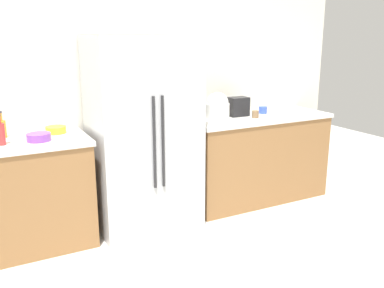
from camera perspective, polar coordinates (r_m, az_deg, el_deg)
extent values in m
cube|color=silver|center=(4.15, -9.91, 8.16)|extent=(5.11, 0.10, 2.63)
cube|color=olive|center=(3.81, -22.78, -6.85)|extent=(1.21, 0.60, 0.89)
cube|color=silver|center=(3.67, -23.49, -0.02)|extent=(1.24, 0.63, 0.04)
cube|color=olive|center=(4.64, 8.55, -2.07)|extent=(1.55, 0.60, 0.89)
cube|color=silver|center=(4.53, 8.77, 3.60)|extent=(1.58, 0.63, 0.04)
cube|color=#B7BABF|center=(3.88, -6.57, 1.32)|extent=(0.93, 0.67, 1.76)
cylinder|color=#262628|center=(3.55, -5.11, 0.12)|extent=(0.02, 0.02, 0.79)
cylinder|color=#262628|center=(3.58, -3.93, 0.27)|extent=(0.02, 0.02, 0.79)
cube|color=black|center=(4.46, 6.23, 5.05)|extent=(0.21, 0.15, 0.20)
cylinder|color=white|center=(4.27, 3.46, 4.44)|extent=(0.24, 0.24, 0.16)
sphere|color=white|center=(4.25, 3.47, 5.51)|extent=(0.22, 0.22, 0.22)
cylinder|color=orange|center=(3.82, -24.34, 1.81)|extent=(0.07, 0.07, 0.14)
cylinder|color=orange|center=(3.80, -24.50, 3.33)|extent=(0.03, 0.03, 0.07)
cylinder|color=#333338|center=(3.79, -24.56, 3.93)|extent=(0.03, 0.03, 0.02)
cylinder|color=red|center=(3.56, -24.43, 1.20)|extent=(0.06, 0.06, 0.17)
cylinder|color=brown|center=(4.38, 8.56, 4.00)|extent=(0.07, 0.07, 0.08)
cylinder|color=blue|center=(4.65, 9.56, 4.56)|extent=(0.09, 0.09, 0.08)
cylinder|color=yellow|center=(3.84, -17.92, 1.83)|extent=(0.17, 0.17, 0.06)
cylinder|color=purple|center=(3.60, -20.01, 0.88)|extent=(0.19, 0.19, 0.06)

